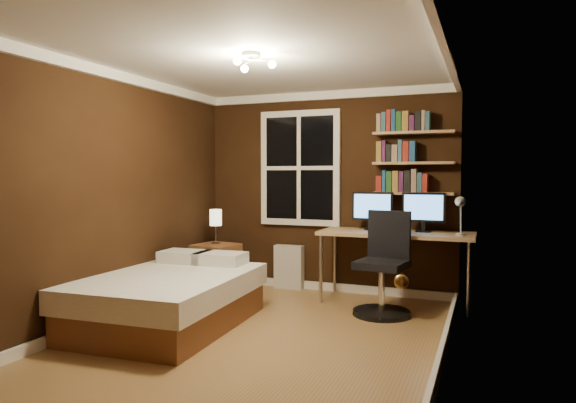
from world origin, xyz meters
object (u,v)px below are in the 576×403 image
(monitor_left, at_px, (372,211))
(office_chair, at_px, (384,274))
(bed, at_px, (170,298))
(monitor_right, at_px, (423,212))
(radiator, at_px, (289,267))
(desk, at_px, (396,237))
(nightstand, at_px, (216,268))
(bedside_lamp, at_px, (216,227))
(desk_lamp, at_px, (460,215))

(monitor_left, height_order, office_chair, monitor_left)
(bed, xyz_separation_m, monitor_right, (2.18, 1.77, 0.77))
(office_chair, bearing_deg, radiator, 159.95)
(desk, bearing_deg, bed, -138.21)
(nightstand, xyz_separation_m, office_chair, (2.15, -0.27, 0.12))
(bed, relative_size, bedside_lamp, 4.38)
(radiator, bearing_deg, bed, -104.37)
(radiator, bearing_deg, office_chair, -29.05)
(bed, distance_m, monitor_right, 2.92)
(monitor_left, relative_size, desk_lamp, 1.09)
(nightstand, distance_m, desk, 2.25)
(radiator, height_order, office_chair, office_chair)
(monitor_left, bearing_deg, bed, -132.02)
(radiator, height_order, monitor_left, monitor_left)
(bed, bearing_deg, monitor_left, 45.25)
(bed, height_order, radiator, bed)
(desk, distance_m, monitor_right, 0.42)
(desk, relative_size, monitor_left, 3.60)
(bedside_lamp, distance_m, monitor_right, 2.51)
(desk, bearing_deg, office_chair, -93.96)
(monitor_right, bearing_deg, radiator, 174.88)
(radiator, xyz_separation_m, desk, (1.39, -0.24, 0.48))
(monitor_right, bearing_deg, office_chair, -118.64)
(bedside_lamp, bearing_deg, nightstand, 0.00)
(bed, distance_m, bedside_lamp, 1.57)
(bedside_lamp, distance_m, desk_lamp, 2.90)
(nightstand, bearing_deg, monitor_left, 19.06)
(radiator, relative_size, office_chair, 0.52)
(radiator, bearing_deg, nightstand, -148.52)
(nightstand, bearing_deg, monitor_right, 16.74)
(bed, relative_size, monitor_left, 3.99)
(bed, height_order, monitor_left, monitor_left)
(radiator, relative_size, monitor_left, 1.17)
(radiator, xyz_separation_m, monitor_right, (1.69, -0.15, 0.76))
(bedside_lamp, relative_size, monitor_left, 0.91)
(radiator, relative_size, desk, 0.33)
(desk, xyz_separation_m, monitor_right, (0.29, 0.09, 0.28))
(bedside_lamp, xyz_separation_m, monitor_left, (1.90, 0.33, 0.23))
(bedside_lamp, bearing_deg, desk_lamp, 1.92)
(nightstand, bearing_deg, bed, -69.18)
(monitor_left, bearing_deg, monitor_right, 0.00)
(bed, distance_m, desk, 2.58)
(bedside_lamp, bearing_deg, monitor_left, 9.98)
(bedside_lamp, distance_m, office_chair, 2.20)
(nightstand, distance_m, radiator, 0.93)
(bedside_lamp, relative_size, radiator, 0.78)
(desk_lamp, bearing_deg, desk, 167.86)
(nightstand, relative_size, office_chair, 0.55)
(nightstand, xyz_separation_m, desk, (2.19, 0.25, 0.46))
(bedside_lamp, xyz_separation_m, desk, (2.19, 0.25, -0.06))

